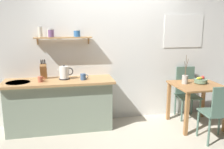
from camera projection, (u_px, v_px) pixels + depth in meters
ground_plane at (121, 131)px, 4.04m from camera, size 14.00×14.00×0.00m
back_wall at (124, 49)px, 4.42m from camera, size 6.80×0.11×2.70m
kitchen_counter at (60, 104)px, 4.06m from camera, size 1.83×0.63×0.88m
wall_shelf at (59, 35)px, 3.99m from camera, size 0.97×0.20×0.31m
dining_table at (197, 92)px, 4.17m from camera, size 0.83×0.78×0.76m
dining_chair_near at (219, 111)px, 3.55m from camera, size 0.46×0.43×0.92m
dining_chair_far at (186, 90)px, 4.62m from camera, size 0.45×0.44×0.98m
fruit_bowl at (201, 81)px, 4.20m from camera, size 0.23×0.23×0.14m
twig_vase at (185, 79)px, 4.17m from camera, size 0.10×0.10×0.51m
electric_kettle at (64, 73)px, 4.00m from camera, size 0.27×0.18×0.25m
knife_block at (44, 71)px, 4.03m from camera, size 0.10×0.18×0.34m
coffee_mug_by_sink at (41, 79)px, 3.82m from camera, size 0.12×0.08×0.09m
coffee_mug_spare at (83, 77)px, 3.97m from camera, size 0.14×0.09×0.10m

